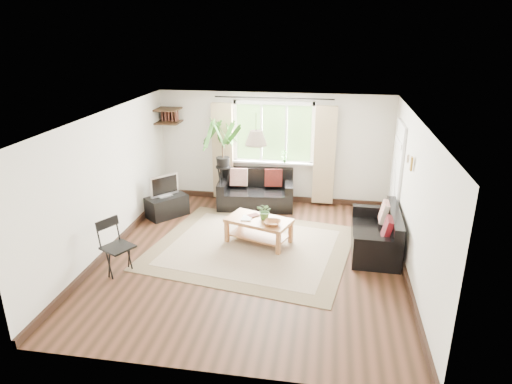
% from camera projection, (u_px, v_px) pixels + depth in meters
% --- Properties ---
extents(floor, '(5.50, 5.50, 0.00)m').
position_uv_depth(floor, '(252.00, 258.00, 7.75)').
color(floor, black).
rests_on(floor, ground).
extents(ceiling, '(5.50, 5.50, 0.00)m').
position_uv_depth(ceiling, '(252.00, 118.00, 6.91)').
color(ceiling, white).
rests_on(ceiling, floor).
extents(wall_back, '(5.00, 0.02, 2.40)m').
position_uv_depth(wall_back, '(274.00, 148.00, 9.88)').
color(wall_back, beige).
rests_on(wall_back, floor).
extents(wall_front, '(5.00, 0.02, 2.40)m').
position_uv_depth(wall_front, '(207.00, 281.00, 4.79)').
color(wall_front, beige).
rests_on(wall_front, floor).
extents(wall_left, '(0.02, 5.50, 2.40)m').
position_uv_depth(wall_left, '(107.00, 183.00, 7.71)').
color(wall_left, beige).
rests_on(wall_left, floor).
extents(wall_right, '(0.02, 5.50, 2.40)m').
position_uv_depth(wall_right, '(413.00, 201.00, 6.95)').
color(wall_right, beige).
rests_on(wall_right, floor).
extents(rug, '(3.79, 3.39, 0.02)m').
position_uv_depth(rug, '(251.00, 247.00, 8.10)').
color(rug, beige).
rests_on(rug, floor).
extents(window, '(2.50, 0.16, 2.16)m').
position_uv_depth(window, '(274.00, 133.00, 9.72)').
color(window, white).
rests_on(window, wall_back).
extents(door, '(0.06, 0.96, 2.06)m').
position_uv_depth(door, '(396.00, 178.00, 8.60)').
color(door, silver).
rests_on(door, wall_right).
extents(corner_shelf, '(0.50, 0.50, 0.34)m').
position_uv_depth(corner_shelf, '(168.00, 116.00, 9.75)').
color(corner_shelf, black).
rests_on(corner_shelf, wall_back).
extents(pendant_lamp, '(0.36, 0.36, 0.54)m').
position_uv_depth(pendant_lamp, '(256.00, 134.00, 7.41)').
color(pendant_lamp, beige).
rests_on(pendant_lamp, ceiling).
extents(wall_sconce, '(0.12, 0.12, 0.28)m').
position_uv_depth(wall_sconce, '(410.00, 161.00, 7.05)').
color(wall_sconce, beige).
rests_on(wall_sconce, wall_right).
extents(sofa_back, '(1.67, 0.95, 0.75)m').
position_uv_depth(sofa_back, '(256.00, 190.00, 9.78)').
color(sofa_back, black).
rests_on(sofa_back, floor).
extents(sofa_right, '(1.56, 0.81, 0.72)m').
position_uv_depth(sofa_right, '(375.00, 232.00, 7.88)').
color(sofa_right, black).
rests_on(sofa_right, floor).
extents(coffee_table, '(1.27, 0.95, 0.46)m').
position_uv_depth(coffee_table, '(259.00, 231.00, 8.21)').
color(coffee_table, brown).
rests_on(coffee_table, floor).
extents(table_plant, '(0.34, 0.32, 0.31)m').
position_uv_depth(table_plant, '(265.00, 211.00, 8.08)').
color(table_plant, '#3D6A2A').
rests_on(table_plant, coffee_table).
extents(bowl, '(0.29, 0.29, 0.07)m').
position_uv_depth(bowl, '(273.00, 223.00, 7.89)').
color(bowl, '#9E6136').
rests_on(bowl, coffee_table).
extents(book_a, '(0.18, 0.24, 0.02)m').
position_uv_depth(book_a, '(242.00, 218.00, 8.17)').
color(book_a, white).
rests_on(book_a, coffee_table).
extents(book_b, '(0.26, 0.26, 0.02)m').
position_uv_depth(book_b, '(251.00, 214.00, 8.33)').
color(book_b, '#582A23').
rests_on(book_b, coffee_table).
extents(tv_stand, '(0.86, 0.91, 0.43)m').
position_uv_depth(tv_stand, '(167.00, 206.00, 9.37)').
color(tv_stand, black).
rests_on(tv_stand, floor).
extents(tv, '(0.55, 0.61, 0.47)m').
position_uv_depth(tv, '(164.00, 185.00, 9.22)').
color(tv, '#A5A5AA').
rests_on(tv, tv_stand).
extents(palm_stand, '(0.78, 0.78, 1.89)m').
position_uv_depth(palm_stand, '(223.00, 163.00, 9.73)').
color(palm_stand, black).
rests_on(palm_stand, floor).
extents(folding_chair, '(0.62, 0.62, 0.89)m').
position_uv_depth(folding_chair, '(118.00, 248.00, 7.12)').
color(folding_chair, black).
rests_on(folding_chair, floor).
extents(sill_plant, '(0.14, 0.10, 0.27)m').
position_uv_depth(sill_plant, '(284.00, 156.00, 9.77)').
color(sill_plant, '#2D6023').
rests_on(sill_plant, window).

